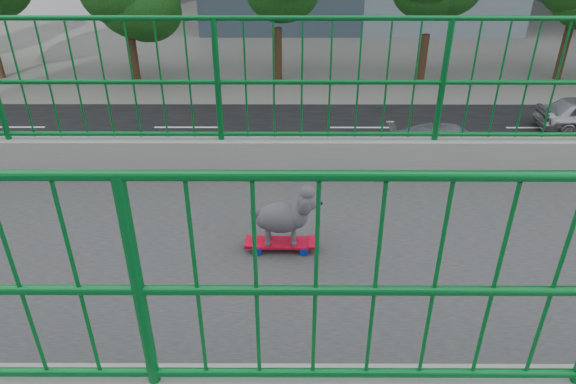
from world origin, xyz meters
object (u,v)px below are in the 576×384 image
(skateboard, at_px, (281,244))
(poodle, at_px, (284,215))
(car_7, at_px, (299,184))
(car_3, at_px, (451,145))
(car_1, at_px, (386,239))
(car_2, at_px, (572,184))

(skateboard, height_order, poodle, poodle)
(skateboard, height_order, car_7, skateboard)
(car_3, xyz_separation_m, car_7, (3.20, -6.02, 0.03))
(poodle, height_order, car_3, poodle)
(car_1, xyz_separation_m, car_2, (-3.20, 6.78, 0.04))
(skateboard, distance_m, car_7, 13.86)
(poodle, distance_m, car_3, 18.04)
(car_1, height_order, car_2, car_2)
(skateboard, distance_m, car_3, 17.96)
(skateboard, bearing_deg, poodle, 90.00)
(poodle, bearing_deg, car_1, 163.96)
(car_2, bearing_deg, skateboard, 142.06)
(car_1, distance_m, car_7, 4.03)
(car_7, bearing_deg, poodle, 178.29)
(car_2, bearing_deg, poodle, 142.14)
(poodle, relative_size, car_3, 0.10)
(skateboard, height_order, car_1, skateboard)
(car_2, bearing_deg, car_1, 115.27)
(poodle, bearing_deg, car_7, 179.35)
(poodle, distance_m, car_7, 13.98)
(car_2, relative_size, car_3, 1.07)
(car_7, bearing_deg, car_1, -142.63)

